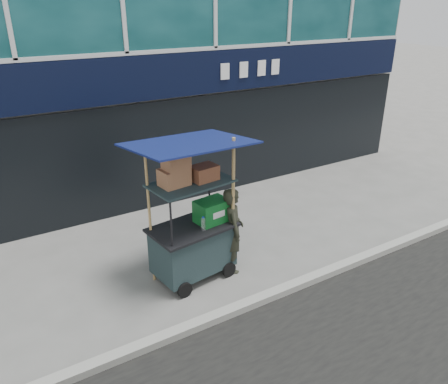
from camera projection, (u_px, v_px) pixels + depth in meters
ground at (232, 304)px, 6.82m from camera, size 80.00×80.00×0.00m
curb at (239, 308)px, 6.64m from camera, size 80.00×0.18×0.12m
vendor_cart at (194, 231)px, 7.18m from camera, size 1.99×1.52×2.48m
vendor_man at (233, 230)px, 7.42m from camera, size 0.55×0.66×1.54m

